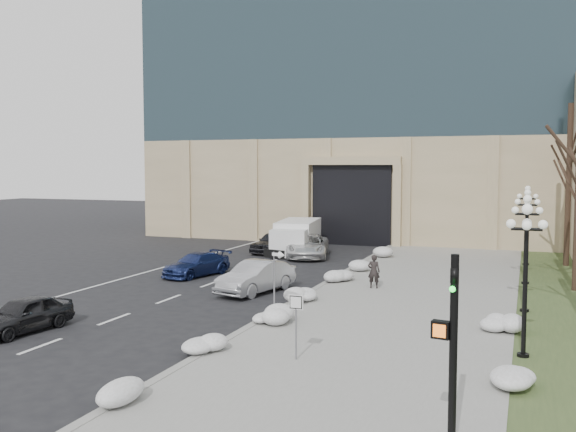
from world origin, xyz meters
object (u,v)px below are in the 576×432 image
car_a (24,314)px  traffic_signal (451,357)px  lamppost_c (527,224)px  lamppost_d (527,215)px  lamppost_b (526,237)px  box_truck (297,237)px  pedestrian (374,271)px  car_e (274,242)px  car_c (196,264)px  car_b (256,277)px  keep_sign (296,313)px  lamppost_a (526,260)px  car_d (308,246)px  one_way_sign (277,263)px

car_a → traffic_signal: bearing=-10.2°
lamppost_c → lamppost_d: 6.50m
lamppost_b → box_truck: bearing=136.4°
pedestrian → car_e: bearing=-53.6°
car_e → lamppost_d: lamppost_d is taller
car_c → box_truck: box_truck is taller
car_b → pedestrian: 5.60m
car_a → keep_sign: (10.30, -0.03, 0.89)m
pedestrian → traffic_signal: bearing=103.1°
pedestrian → box_truck: bearing=-59.7°
box_truck → lamppost_a: (14.70, -20.49, 2.02)m
car_b → pedestrian: size_ratio=2.81×
box_truck → car_d: bearing=-61.2°
traffic_signal → car_b: bearing=135.6°
lamppost_c → car_c: bearing=-169.3°
car_a → one_way_sign: bearing=36.7°
lamppost_c → lamppost_d: same height
car_e → lamppost_d: bearing=7.7°
keep_sign → lamppost_b: size_ratio=0.44×
car_a → box_truck: bearing=92.2°
pedestrian → lamppost_c: size_ratio=0.34×
one_way_sign → lamppost_b: lamppost_b is taller
car_c → car_a: bearing=-75.5°
box_truck → keep_sign: box_truck is taller
car_b → car_a: bearing=-104.4°
car_d → lamppost_c: lamppost_c is taller
lamppost_a → lamppost_b: (0.00, 6.50, 0.00)m
keep_sign → traffic_signal: traffic_signal is taller
box_truck → lamppost_b: size_ratio=1.50×
box_truck → lamppost_b: 20.39m
car_c → lamppost_c: lamppost_c is taller
car_e → lamppost_d: (16.11, -0.37, 2.34)m
car_d → one_way_sign: size_ratio=1.95×
lamppost_d → car_c: bearing=-149.9°
car_a → lamppost_d: size_ratio=0.78×
car_d → lamppost_d: 13.47m
car_d → pedestrian: size_ratio=3.35×
car_e → keep_sign: size_ratio=2.07×
traffic_signal → lamppost_c: bearing=95.5°
pedestrian → lamppost_a: 11.58m
car_d → one_way_sign: 17.47m
car_b → box_truck: box_truck is taller
pedestrian → lamppost_c: 8.04m
lamppost_d → lamppost_c: bearing=-90.0°
car_b → car_e: size_ratio=1.05×
car_b → box_truck: (-2.94, 13.79, 0.31)m
box_truck → car_b: bearing=-87.2°
car_a → lamppost_d: lamppost_d is taller
car_c → car_b: bearing=-18.3°
keep_sign → lamppost_a: (6.36, 2.75, 1.55)m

